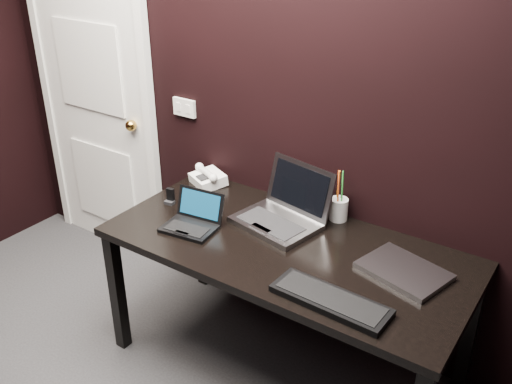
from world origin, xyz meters
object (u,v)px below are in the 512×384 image
Objects in this scene: mobile_phone at (170,198)px; pen_cup at (339,208)px; door at (96,99)px; ext_keyboard at (330,300)px; desk_phone at (208,178)px; netbook at (192,221)px; closed_laptop at (404,271)px; silver_laptop at (282,213)px; desk at (286,259)px.

mobile_phone is 0.32× the size of pen_cup.
ext_keyboard is (2.02, -0.65, -0.29)m from door.
desk_phone is (-1.06, 0.56, 0.02)m from ext_keyboard.
closed_laptop is (0.99, 0.21, -0.02)m from netbook.
closed_laptop is 0.52m from pen_cup.
door is at bearing 175.14° from desk_phone.
silver_laptop is 0.59m from desk_phone.
door is 2.22m from closed_laptop.
desk_phone is at bearing 152.08° from ext_keyboard.
netbook is at bearing -139.50° from pen_cup.
ext_keyboard is 1.12m from mobile_phone.
netbook is at bearing -60.36° from desk_phone.
closed_laptop is 4.79× the size of mobile_phone.
mobile_phone is 0.88m from pen_cup.
desk_phone is (0.95, -0.08, -0.27)m from door.
pen_cup is at bearing 75.45° from desk.
pen_cup reaches higher than ext_keyboard.
pen_cup is (0.21, 0.18, 0.01)m from silver_laptop.
desk_phone is 0.29m from mobile_phone.
silver_laptop is at bearing 127.10° from desk.
door is 4.72× the size of silver_laptop.
silver_laptop reaches higher than mobile_phone.
silver_laptop is at bearing 173.29° from closed_laptop.
desk is 0.47m from ext_keyboard.
pen_cup is (0.55, 0.47, 0.03)m from netbook.
door reaches higher than silver_laptop.
netbook reaches higher than mobile_phone.
desk_phone reaches higher than ext_keyboard.
netbook is (-0.46, -0.12, 0.11)m from desk.
pen_cup is at bearing 149.55° from closed_laptop.
closed_laptop is at bearing 9.27° from desk.
door is 1.32m from netbook.
desk is 0.76m from desk_phone.
closed_laptop is (2.18, -0.29, -0.29)m from door.
silver_laptop reaches higher than netbook.
desk is (1.65, -0.38, -0.38)m from door.
desk is at bearing -52.90° from silver_laptop.
silver_laptop is 0.93× the size of ext_keyboard.
silver_laptop is 1.97× the size of desk_phone.
netbook is at bearing -139.48° from silver_laptop.
desk_phone is (-0.69, 0.29, 0.12)m from desk.
silver_laptop reaches higher than pen_cup.
closed_laptop is at bearing -30.45° from pen_cup.
silver_laptop is 5.39× the size of mobile_phone.
desk is 3.75× the size of silver_laptop.
door is at bearing 158.41° from mobile_phone.
pen_cup reaches higher than desk.
mobile_phone is (-0.71, 0.01, 0.11)m from desk.
silver_laptop is at bearing -139.53° from pen_cup.
ext_keyboard is (0.37, -0.27, 0.09)m from desk.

